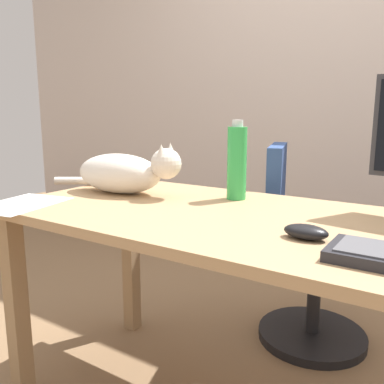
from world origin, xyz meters
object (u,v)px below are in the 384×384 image
at_px(cat, 124,172).
at_px(computer_mouse, 306,232).
at_px(office_chair, 304,260).
at_px(water_bottle, 237,162).

distance_m(cat, computer_mouse, 0.79).
height_order(office_chair, computer_mouse, office_chair).
height_order(cat, water_bottle, water_bottle).
height_order(office_chair, cat, cat).
relative_size(cat, water_bottle, 2.20).
height_order(cat, computer_mouse, cat).
relative_size(office_chair, water_bottle, 3.19).
bearing_deg(computer_mouse, water_bottle, 137.58).
xyz_separation_m(office_chair, cat, (-0.52, -0.59, 0.43)).
bearing_deg(cat, office_chair, 48.48).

